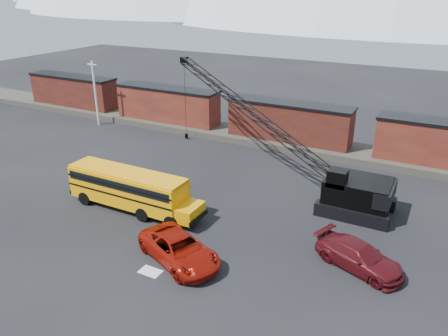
% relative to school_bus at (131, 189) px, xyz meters
% --- Properties ---
extents(ground, '(160.00, 160.00, 0.00)m').
position_rel_school_bus_xyz_m(ground, '(5.68, -2.03, -1.79)').
color(ground, black).
rests_on(ground, ground).
extents(gravel_berm, '(120.00, 5.00, 0.70)m').
position_rel_school_bus_xyz_m(gravel_berm, '(5.68, 19.97, -1.44)').
color(gravel_berm, '#49453C').
rests_on(gravel_berm, ground).
extents(boxcar_west_far, '(13.70, 3.10, 4.17)m').
position_rel_school_bus_xyz_m(boxcar_west_far, '(-26.32, 19.97, 0.97)').
color(boxcar_west_far, '#4F2016').
rests_on(boxcar_west_far, gravel_berm).
extents(boxcar_west_near, '(13.70, 3.10, 4.17)m').
position_rel_school_bus_xyz_m(boxcar_west_near, '(-10.32, 19.97, 0.97)').
color(boxcar_west_near, '#4D1616').
rests_on(boxcar_west_near, gravel_berm).
extents(boxcar_mid, '(13.70, 3.10, 4.17)m').
position_rel_school_bus_xyz_m(boxcar_mid, '(5.68, 19.97, 0.97)').
color(boxcar_mid, '#4F2016').
rests_on(boxcar_mid, gravel_berm).
extents(utility_pole, '(1.40, 0.24, 8.00)m').
position_rel_school_bus_xyz_m(utility_pole, '(-18.32, 15.97, 2.36)').
color(utility_pole, silver).
rests_on(utility_pole, ground).
extents(snow_patch, '(1.40, 0.90, 0.02)m').
position_rel_school_bus_xyz_m(snow_patch, '(6.18, -6.03, -1.78)').
color(snow_patch, silver).
rests_on(snow_patch, ground).
extents(school_bus, '(11.65, 2.65, 3.19)m').
position_rel_school_bus_xyz_m(school_bus, '(0.00, 0.00, 0.00)').
color(school_bus, orange).
rests_on(school_bus, ground).
extents(red_pickup, '(7.02, 5.24, 1.77)m').
position_rel_school_bus_xyz_m(red_pickup, '(7.16, -4.19, -0.91)').
color(red_pickup, maroon).
rests_on(red_pickup, ground).
extents(maroon_suv, '(6.23, 4.26, 1.68)m').
position_rel_school_bus_xyz_m(maroon_suv, '(17.52, 0.46, -0.96)').
color(maroon_suv, '#490D12').
rests_on(maroon_suv, ground).
extents(crawler_crane, '(24.43, 11.27, 9.51)m').
position_rel_school_bus_xyz_m(crawler_crane, '(4.47, 12.16, 3.87)').
color(crawler_crane, black).
rests_on(crawler_crane, ground).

